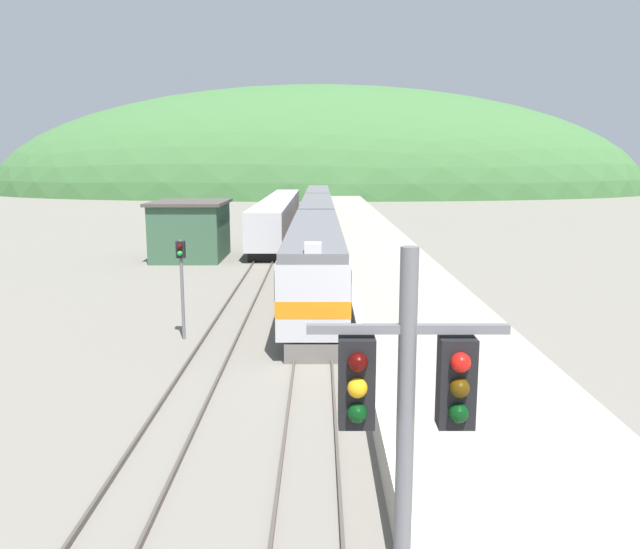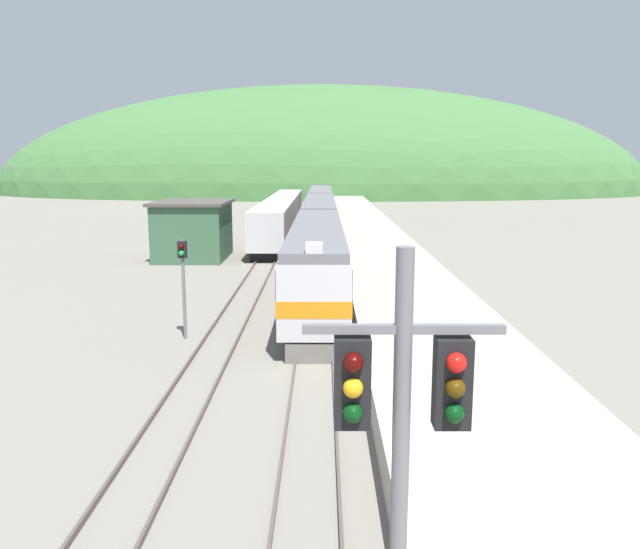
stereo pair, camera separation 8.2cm
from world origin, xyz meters
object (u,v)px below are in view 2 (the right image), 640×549
object	(u,v)px
carriage_third	(321,204)
signal_post_siding	(183,269)
signal_mast_main	(401,453)
siding_train	(282,216)
express_train_lead_car	(317,261)
carriage_second	(320,221)

from	to	relation	value
carriage_third	signal_post_siding	size ratio (longest dim) A/B	5.09
signal_mast_main	siding_train	bearing A→B (deg)	95.10
express_train_lead_car	signal_post_siding	world-z (taller)	express_train_lead_car
signal_mast_main	signal_post_siding	xyz separation A→B (m)	(-6.84, 19.50, -1.28)
carriage_second	carriage_third	bearing A→B (deg)	90.00
carriage_second	carriage_third	world-z (taller)	same
carriage_third	carriage_second	bearing A→B (deg)	-90.00
siding_train	signal_post_siding	distance (m)	39.35
siding_train	signal_mast_main	world-z (taller)	signal_mast_main
signal_mast_main	carriage_third	bearing A→B (deg)	90.96
carriage_second	express_train_lead_car	bearing A→B (deg)	-90.00
siding_train	signal_post_siding	bearing A→B (deg)	-92.32
express_train_lead_car	siding_train	size ratio (longest dim) A/B	0.56
express_train_lead_car	carriage_third	xyz separation A→B (m)	(0.00, 45.67, -0.01)
siding_train	signal_post_siding	size ratio (longest dim) A/B	8.96
carriage_second	siding_train	xyz separation A→B (m)	(-4.03, 9.38, -0.32)
signal_mast_main	signal_post_siding	bearing A→B (deg)	109.33
carriage_third	signal_post_siding	xyz separation A→B (m)	(-5.62, -52.76, 0.78)
express_train_lead_car	carriage_second	world-z (taller)	express_train_lead_car
signal_post_siding	siding_train	bearing A→B (deg)	87.68
carriage_third	signal_post_siding	distance (m)	53.07
siding_train	carriage_second	bearing A→B (deg)	-66.75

